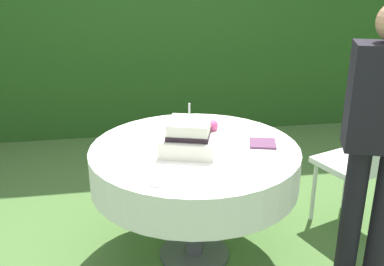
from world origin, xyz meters
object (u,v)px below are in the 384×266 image
(garden_chair, at_px, (362,159))
(cake_table, at_px, (195,165))
(serving_plate_near, at_px, (160,182))
(standing_person, at_px, (380,135))
(wedding_cake, at_px, (190,137))
(serving_plate_far, at_px, (214,121))
(napkin_stack, at_px, (263,143))

(garden_chair, bearing_deg, cake_table, -174.46)
(serving_plate_near, distance_m, standing_person, 1.16)
(cake_table, height_order, garden_chair, garden_chair)
(cake_table, relative_size, wedding_cake, 3.24)
(wedding_cake, bearing_deg, garden_chair, 7.41)
(wedding_cake, xyz_separation_m, serving_plate_far, (0.24, 0.46, -0.08))
(serving_plate_near, relative_size, standing_person, 0.07)
(cake_table, bearing_deg, serving_plate_near, -120.72)
(cake_table, distance_m, serving_plate_near, 0.49)
(garden_chair, bearing_deg, serving_plate_near, -159.40)
(cake_table, bearing_deg, garden_chair, 5.54)
(serving_plate_far, bearing_deg, standing_person, -50.26)
(garden_chair, xyz_separation_m, standing_person, (-0.24, -0.52, 0.39))
(cake_table, xyz_separation_m, serving_plate_near, (-0.24, -0.41, 0.12))
(standing_person, bearing_deg, garden_chair, 65.10)
(serving_plate_near, xyz_separation_m, standing_person, (1.14, -0.00, 0.18))
(garden_chair, relative_size, standing_person, 0.56)
(serving_plate_far, relative_size, napkin_stack, 0.70)
(wedding_cake, height_order, napkin_stack, wedding_cake)
(serving_plate_far, distance_m, garden_chair, 1.01)
(garden_chair, bearing_deg, wedding_cake, -172.59)
(garden_chair, bearing_deg, serving_plate_far, 161.80)
(serving_plate_near, height_order, standing_person, standing_person)
(wedding_cake, relative_size, serving_plate_near, 3.27)
(cake_table, bearing_deg, wedding_cake, -128.20)
(napkin_stack, height_order, garden_chair, garden_chair)
(napkin_stack, distance_m, standing_person, 0.65)
(serving_plate_near, bearing_deg, cake_table, 59.28)
(serving_plate_near, height_order, garden_chair, garden_chair)
(napkin_stack, bearing_deg, standing_person, -38.62)
(serving_plate_near, distance_m, serving_plate_far, 0.94)
(wedding_cake, distance_m, standing_person, 1.01)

